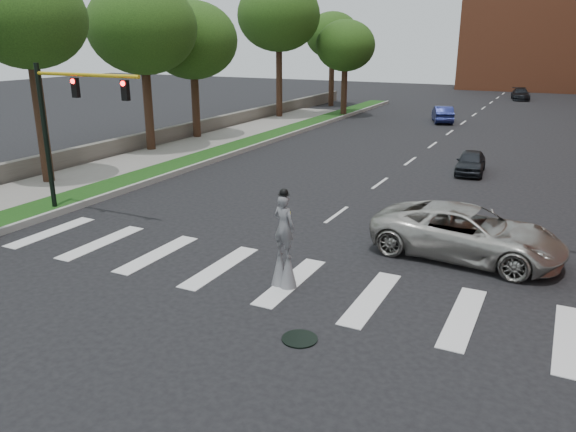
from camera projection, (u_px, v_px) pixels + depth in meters
The scene contains 19 objects.
ground_plane at pixel (238, 286), 16.90m from camera, with size 160.00×160.00×0.00m, color black.
grass_median at pixel (246, 144), 38.80m from camera, with size 2.00×60.00×0.25m, color #143C11.
median_curb at pixel (260, 145), 38.35m from camera, with size 0.20×60.00×0.28m, color #999994.
sidewalk_left at pixel (110, 169), 31.56m from camera, with size 4.00×60.00×0.18m, color gray.
stone_wall at pixel (197, 128), 42.71m from camera, with size 0.50×56.00×1.10m, color #5C574F.
manhole at pixel (300, 339), 13.91m from camera, with size 0.90×0.90×0.04m, color black.
building_backdrop at pixel (565, 24), 78.14m from camera, with size 26.00×14.00×18.00m, color #AA5735.
traffic_signal at pixel (64, 116), 22.35m from camera, with size 5.30×0.23×6.20m.
stilt_performer at pixel (284, 247), 16.55m from camera, with size 0.83×0.58×3.05m.
suv_crossing at pixel (467, 233), 18.90m from camera, with size 2.91×6.30×1.75m, color #B2B0A8.
car_near at pixel (471, 162), 30.80m from camera, with size 1.47×3.66×1.25m, color black.
car_mid at pixel (443, 114), 49.34m from camera, with size 1.52×4.37×1.44m, color navy.
car_far at pixel (520, 94), 67.13m from camera, with size 1.89×4.64×1.35m, color black.
tree_1 at pixel (28, 20), 26.23m from camera, with size 5.46×5.46×10.32m.
tree_2 at pixel (142, 28), 34.46m from camera, with size 6.74×6.74×10.61m.
tree_3 at pixel (192, 41), 39.34m from camera, with size 6.33×6.33×9.66m.
tree_4 at pixel (279, 16), 49.40m from camera, with size 7.33×7.33×12.13m.
tree_5 at pixel (332, 36), 59.30m from camera, with size 5.67×5.67×9.80m.
tree_6 at pixel (345, 46), 51.29m from camera, with size 5.44×5.44×8.76m.
Camera 1 is at (8.24, -13.17, 7.15)m, focal length 35.00 mm.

